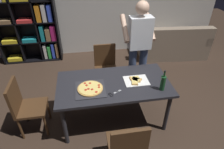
{
  "coord_description": "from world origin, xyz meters",
  "views": [
    {
      "loc": [
        -0.4,
        -2.25,
        2.44
      ],
      "look_at": [
        0.0,
        0.15,
        0.8
      ],
      "focal_mm": 30.64,
      "sensor_mm": 36.0,
      "label": 1
    }
  ],
  "objects_px": {
    "person_serving_pizza": "(139,45)",
    "kitchen_scissors": "(113,94)",
    "pepperoni_pizza_on_tray": "(90,89)",
    "dining_table": "(114,87)",
    "chair_far_side": "(106,65)",
    "couch": "(172,45)",
    "chair_left_end": "(25,105)",
    "bookshelf": "(28,23)",
    "wine_bottle": "(163,83)",
    "chair_near_camera": "(127,146)"
  },
  "relations": [
    {
      "from": "person_serving_pizza",
      "to": "kitchen_scissors",
      "type": "relative_size",
      "value": 8.92
    },
    {
      "from": "pepperoni_pizza_on_tray",
      "to": "kitchen_scissors",
      "type": "relative_size",
      "value": 2.14
    },
    {
      "from": "dining_table",
      "to": "person_serving_pizza",
      "type": "xyz_separation_m",
      "value": [
        0.57,
        0.71,
        0.32
      ]
    },
    {
      "from": "dining_table",
      "to": "pepperoni_pizza_on_tray",
      "type": "height_order",
      "value": "pepperoni_pizza_on_tray"
    },
    {
      "from": "chair_far_side",
      "to": "pepperoni_pizza_on_tray",
      "type": "xyz_separation_m",
      "value": [
        -0.35,
        -1.03,
        0.25
      ]
    },
    {
      "from": "couch",
      "to": "chair_left_end",
      "type": "bearing_deg",
      "value": -148.31
    },
    {
      "from": "bookshelf",
      "to": "wine_bottle",
      "type": "xyz_separation_m",
      "value": [
        2.27,
        -2.65,
        -0.08
      ]
    },
    {
      "from": "pepperoni_pizza_on_tray",
      "to": "wine_bottle",
      "type": "relative_size",
      "value": 1.33
    },
    {
      "from": "chair_far_side",
      "to": "kitchen_scissors",
      "type": "bearing_deg",
      "value": -92.42
    },
    {
      "from": "couch",
      "to": "bookshelf",
      "type": "xyz_separation_m",
      "value": [
        -3.52,
        0.39,
        0.65
      ]
    },
    {
      "from": "bookshelf",
      "to": "chair_far_side",
      "type": "bearing_deg",
      "value": -41.84
    },
    {
      "from": "chair_near_camera",
      "to": "chair_far_side",
      "type": "bearing_deg",
      "value": 90.0
    },
    {
      "from": "dining_table",
      "to": "pepperoni_pizza_on_tray",
      "type": "distance_m",
      "value": 0.38
    },
    {
      "from": "couch",
      "to": "kitchen_scissors",
      "type": "bearing_deg",
      "value": -130.98
    },
    {
      "from": "couch",
      "to": "wine_bottle",
      "type": "distance_m",
      "value": 2.64
    },
    {
      "from": "wine_bottle",
      "to": "person_serving_pizza",
      "type": "bearing_deg",
      "value": 94.45
    },
    {
      "from": "chair_near_camera",
      "to": "person_serving_pizza",
      "type": "xyz_separation_m",
      "value": [
        0.57,
        1.63,
        0.49
      ]
    },
    {
      "from": "couch",
      "to": "chair_far_side",
      "type": "bearing_deg",
      "value": -150.73
    },
    {
      "from": "chair_near_camera",
      "to": "chair_far_side",
      "type": "height_order",
      "value": "same"
    },
    {
      "from": "chair_near_camera",
      "to": "chair_far_side",
      "type": "distance_m",
      "value": 1.85
    },
    {
      "from": "dining_table",
      "to": "kitchen_scissors",
      "type": "height_order",
      "value": "kitchen_scissors"
    },
    {
      "from": "chair_left_end",
      "to": "pepperoni_pizza_on_tray",
      "type": "relative_size",
      "value": 2.14
    },
    {
      "from": "dining_table",
      "to": "wine_bottle",
      "type": "bearing_deg",
      "value": -22.33
    },
    {
      "from": "couch",
      "to": "pepperoni_pizza_on_tray",
      "type": "relative_size",
      "value": 4.21
    },
    {
      "from": "person_serving_pizza",
      "to": "wine_bottle",
      "type": "xyz_separation_m",
      "value": [
        0.08,
        -0.97,
        -0.13
      ]
    },
    {
      "from": "dining_table",
      "to": "chair_near_camera",
      "type": "distance_m",
      "value": 0.94
    },
    {
      "from": "chair_left_end",
      "to": "bookshelf",
      "type": "height_order",
      "value": "bookshelf"
    },
    {
      "from": "chair_far_side",
      "to": "person_serving_pizza",
      "type": "xyz_separation_m",
      "value": [
        0.57,
        -0.22,
        0.49
      ]
    },
    {
      "from": "wine_bottle",
      "to": "kitchen_scissors",
      "type": "height_order",
      "value": "wine_bottle"
    },
    {
      "from": "kitchen_scissors",
      "to": "wine_bottle",
      "type": "bearing_deg",
      "value": -1.25
    },
    {
      "from": "couch",
      "to": "person_serving_pizza",
      "type": "bearing_deg",
      "value": -135.9
    },
    {
      "from": "dining_table",
      "to": "bookshelf",
      "type": "xyz_separation_m",
      "value": [
        -1.62,
        2.38,
        0.27
      ]
    },
    {
      "from": "couch",
      "to": "kitchen_scissors",
      "type": "distance_m",
      "value": 3.0
    },
    {
      "from": "chair_near_camera",
      "to": "kitchen_scissors",
      "type": "bearing_deg",
      "value": 94.21
    },
    {
      "from": "person_serving_pizza",
      "to": "pepperoni_pizza_on_tray",
      "type": "xyz_separation_m",
      "value": [
        -0.93,
        -0.81,
        -0.23
      ]
    },
    {
      "from": "pepperoni_pizza_on_tray",
      "to": "kitchen_scissors",
      "type": "xyz_separation_m",
      "value": [
        0.3,
        -0.15,
        -0.01
      ]
    },
    {
      "from": "wine_bottle",
      "to": "kitchen_scissors",
      "type": "bearing_deg",
      "value": 178.75
    },
    {
      "from": "chair_near_camera",
      "to": "chair_left_end",
      "type": "relative_size",
      "value": 1.0
    },
    {
      "from": "dining_table",
      "to": "chair_left_end",
      "type": "distance_m",
      "value": 1.33
    },
    {
      "from": "dining_table",
      "to": "person_serving_pizza",
      "type": "relative_size",
      "value": 0.96
    },
    {
      "from": "chair_far_side",
      "to": "wine_bottle",
      "type": "relative_size",
      "value": 2.85
    },
    {
      "from": "chair_near_camera",
      "to": "chair_left_end",
      "type": "bearing_deg",
      "value": 145.05
    },
    {
      "from": "chair_near_camera",
      "to": "person_serving_pizza",
      "type": "bearing_deg",
      "value": 70.67
    },
    {
      "from": "chair_near_camera",
      "to": "chair_left_end",
      "type": "distance_m",
      "value": 1.62
    },
    {
      "from": "chair_near_camera",
      "to": "wine_bottle",
      "type": "relative_size",
      "value": 2.85
    },
    {
      "from": "pepperoni_pizza_on_tray",
      "to": "kitchen_scissors",
      "type": "height_order",
      "value": "pepperoni_pizza_on_tray"
    },
    {
      "from": "chair_near_camera",
      "to": "couch",
      "type": "relative_size",
      "value": 0.51
    },
    {
      "from": "chair_left_end",
      "to": "bookshelf",
      "type": "xyz_separation_m",
      "value": [
        -0.3,
        2.38,
        0.44
      ]
    },
    {
      "from": "dining_table",
      "to": "chair_far_side",
      "type": "xyz_separation_m",
      "value": [
        0.0,
        0.93,
        -0.16
      ]
    },
    {
      "from": "chair_far_side",
      "to": "person_serving_pizza",
      "type": "distance_m",
      "value": 0.78
    }
  ]
}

